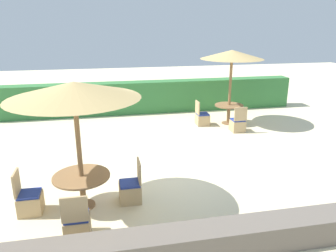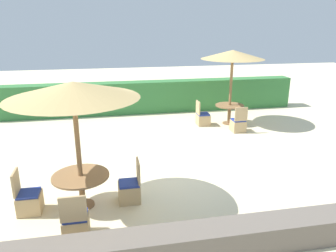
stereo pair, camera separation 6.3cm
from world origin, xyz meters
TOP-DOWN VIEW (x-y plane):
  - ground_plane at (0.00, 0.00)m, footprint 40.00×40.00m
  - hedge_row at (0.00, 5.51)m, footprint 13.00×0.70m
  - stone_border at (0.00, -3.70)m, footprint 10.00×0.56m
  - parasol_back_right at (2.90, 3.23)m, footprint 2.29×2.29m
  - round_table_back_right at (2.90, 3.23)m, footprint 1.07×1.07m
  - patio_chair_back_right_west at (1.85, 3.25)m, footprint 0.46×0.46m
  - patio_chair_back_right_south at (2.86, 2.26)m, footprint 0.46×0.46m
  - parasol_front_left at (-2.30, -1.74)m, footprint 2.56×2.56m
  - round_table_front_left at (-2.30, -1.74)m, footprint 1.18×1.18m
  - patio_chair_front_left_south at (-2.36, -2.82)m, footprint 0.46×0.46m
  - patio_chair_front_left_east at (-1.30, -1.74)m, footprint 0.46×0.46m
  - patio_chair_front_left_west at (-3.36, -1.79)m, footprint 0.46×0.46m

SIDE VIEW (x-z plane):
  - ground_plane at x=0.00m, z-range 0.00..0.00m
  - stone_border at x=0.00m, z-range 0.00..0.50m
  - patio_chair_back_right_west at x=1.85m, z-range -0.20..0.73m
  - patio_chair_back_right_south at x=2.86m, z-range -0.20..0.73m
  - patio_chair_front_left_south at x=-2.36m, z-range -0.20..0.73m
  - patio_chair_front_left_east at x=-1.30m, z-range -0.20..0.73m
  - patio_chair_front_left_west at x=-3.36m, z-range -0.20..0.73m
  - round_table_front_left at x=-2.30m, z-range 0.22..0.93m
  - round_table_back_right at x=2.90m, z-range 0.21..0.95m
  - hedge_row at x=0.00m, z-range 0.00..1.33m
  - parasol_front_left at x=-2.30m, z-range 1.15..3.81m
  - parasol_back_right at x=2.90m, z-range 1.20..3.97m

